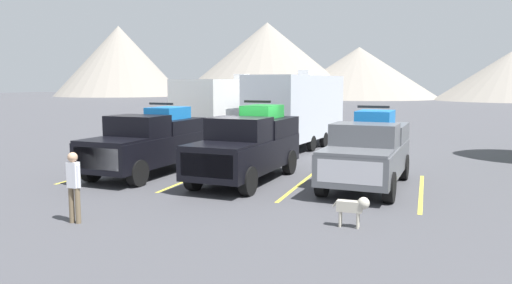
# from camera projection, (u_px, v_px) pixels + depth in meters

# --- Properties ---
(ground_plane) EXTENTS (240.00, 240.00, 0.00)m
(ground_plane) POSITION_uv_depth(u_px,v_px,m) (248.00, 179.00, 17.03)
(ground_plane) COLOR #47474C
(pickup_truck_a) EXTENTS (2.44, 5.50, 2.57)m
(pickup_truck_a) POSITION_uv_depth(u_px,v_px,m) (150.00, 142.00, 17.94)
(pickup_truck_a) COLOR black
(pickup_truck_a) RESTS_ON ground
(pickup_truck_b) EXTENTS (2.40, 5.66, 2.70)m
(pickup_truck_b) POSITION_uv_depth(u_px,v_px,m) (248.00, 145.00, 16.73)
(pickup_truck_b) COLOR black
(pickup_truck_b) RESTS_ON ground
(pickup_truck_c) EXTENTS (2.47, 5.38, 2.56)m
(pickup_truck_c) POSITION_uv_depth(u_px,v_px,m) (368.00, 150.00, 15.79)
(pickup_truck_c) COLOR #595B60
(pickup_truck_c) RESTS_ON ground
(lot_stripe_a) EXTENTS (0.12, 5.50, 0.01)m
(lot_stripe_a) POSITION_uv_depth(u_px,v_px,m) (106.00, 170.00, 18.74)
(lot_stripe_a) COLOR gold
(lot_stripe_a) RESTS_ON ground
(lot_stripe_b) EXTENTS (0.12, 5.50, 0.01)m
(lot_stripe_b) POSITION_uv_depth(u_px,v_px,m) (196.00, 176.00, 17.51)
(lot_stripe_b) COLOR gold
(lot_stripe_b) RESTS_ON ground
(lot_stripe_c) EXTENTS (0.12, 5.50, 0.01)m
(lot_stripe_c) POSITION_uv_depth(u_px,v_px,m) (300.00, 184.00, 16.28)
(lot_stripe_c) COLOR gold
(lot_stripe_c) RESTS_ON ground
(lot_stripe_d) EXTENTS (0.12, 5.50, 0.01)m
(lot_stripe_d) POSITION_uv_depth(u_px,v_px,m) (421.00, 192.00, 15.04)
(lot_stripe_d) COLOR gold
(lot_stripe_d) RESTS_ON ground
(camper_trailer_a) EXTENTS (3.47, 8.87, 3.77)m
(camper_trailer_a) POSITION_uv_depth(u_px,v_px,m) (231.00, 108.00, 25.71)
(camper_trailer_a) COLOR white
(camper_trailer_a) RESTS_ON ground
(camper_trailer_b) EXTENTS (3.50, 8.90, 3.97)m
(camper_trailer_b) POSITION_uv_depth(u_px,v_px,m) (297.00, 107.00, 25.02)
(camper_trailer_b) COLOR silver
(camper_trailer_b) RESTS_ON ground
(person_b) EXTENTS (0.38, 0.23, 1.70)m
(person_b) POSITION_uv_depth(u_px,v_px,m) (74.00, 183.00, 11.63)
(person_b) COLOR #726047
(person_b) RESTS_ON ground
(dog) EXTENTS (0.86, 0.28, 0.73)m
(dog) POSITION_uv_depth(u_px,v_px,m) (355.00, 206.00, 11.31)
(dog) COLOR beige
(dog) RESTS_ON ground
(mountain_ridge) EXTENTS (142.05, 42.89, 17.07)m
(mountain_ridge) POSITION_uv_depth(u_px,v_px,m) (294.00, 66.00, 104.33)
(mountain_ridge) COLOR gray
(mountain_ridge) RESTS_ON ground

